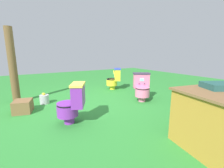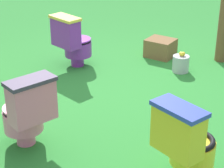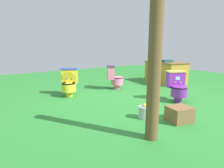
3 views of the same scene
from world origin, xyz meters
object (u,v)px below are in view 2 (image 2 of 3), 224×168
(toilet_yellow, at_px, (186,142))
(toilet_pink, at_px, (27,111))
(lemon_bucket, at_px, (181,63))
(toilet_purple, at_px, (73,41))
(small_crate, at_px, (160,48))

(toilet_yellow, relative_size, toilet_pink, 1.00)
(lemon_bucket, bearing_deg, toilet_yellow, -169.80)
(toilet_purple, relative_size, small_crate, 1.88)
(toilet_purple, xyz_separation_m, toilet_pink, (-1.96, -0.38, 0.00))
(toilet_yellow, xyz_separation_m, toilet_pink, (0.06, 1.46, -0.00))
(toilet_purple, height_order, small_crate, toilet_purple)
(toilet_pink, height_order, lemon_bucket, toilet_pink)
(toilet_purple, distance_m, lemon_bucket, 1.48)
(toilet_pink, distance_m, lemon_bucket, 2.49)
(lemon_bucket, bearing_deg, small_crate, 38.78)
(small_crate, bearing_deg, lemon_bucket, -141.22)
(toilet_pink, xyz_separation_m, small_crate, (2.71, -0.67, -0.24))
(toilet_purple, xyz_separation_m, lemon_bucket, (0.29, -1.43, -0.25))
(toilet_yellow, bearing_deg, lemon_bucket, 133.37)
(toilet_yellow, height_order, toilet_purple, same)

